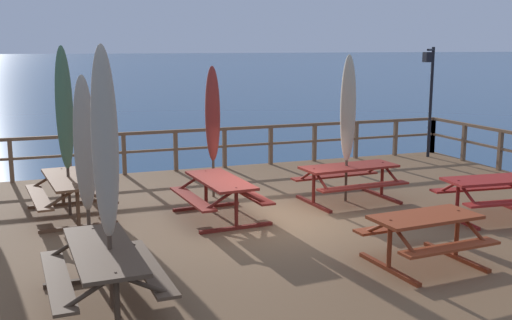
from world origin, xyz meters
name	(u,v)px	position (x,y,z in m)	size (l,w,h in m)	color
ground_plane	(270,261)	(0.00, 0.00, 0.00)	(600.00, 600.00, 0.00)	navy
wooden_deck	(270,240)	(0.00, 0.00, 0.43)	(14.99, 10.36, 0.86)	brown
railing_waterside_far	(200,142)	(0.00, 5.03, 1.58)	(14.79, 0.10, 1.09)	brown
picnic_table_front_right	(493,189)	(4.02, -1.39, 1.41)	(2.01, 1.57, 0.78)	maroon
picnic_table_mid_right	(349,175)	(2.05, 0.67, 1.42)	(2.13, 1.53, 0.78)	maroon
picnic_table_front_left	(69,188)	(-3.55, 1.51, 1.42)	(1.60, 2.30, 0.78)	brown
picnic_table_mid_centre	(220,190)	(-0.88, 0.37, 1.42)	(1.53, 2.06, 0.78)	maroon
picnic_table_back_right	(425,229)	(1.25, -3.09, 1.40)	(1.71, 1.51, 0.78)	#993819
picnic_table_back_left	(104,264)	(-3.41, -2.95, 1.42)	(1.48, 2.21, 0.78)	brown
patio_umbrella_short_back	(348,109)	(1.99, 0.69, 2.81)	(0.32, 0.32, 3.07)	#4C3828
patio_umbrella_tall_back_left	(64,109)	(-3.55, 1.58, 2.92)	(0.32, 0.32, 3.25)	#4C3828
patio_umbrella_tall_mid_right	(85,145)	(-3.43, -1.19, 2.66)	(0.32, 0.32, 2.84)	#4C3828
patio_umbrella_short_mid	(213,115)	(-0.53, 2.01, 2.66)	(0.32, 0.32, 2.83)	#4C3828
patio_umbrella_short_front	(105,144)	(-3.33, -3.01, 2.94)	(0.32, 0.32, 3.27)	#4C3828
patio_umbrella_tall_front	(85,124)	(-3.08, 2.99, 2.45)	(0.32, 0.32, 2.52)	#4C3828
lamp_post_hooked	(430,85)	(6.64, 4.36, 2.97)	(0.58, 0.48, 3.20)	black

